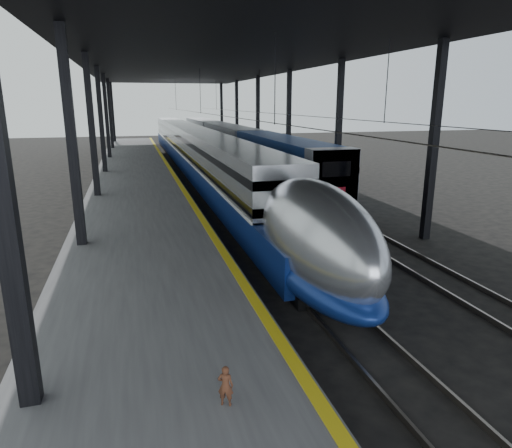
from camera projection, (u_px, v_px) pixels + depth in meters
name	position (u px, v px, depth m)	size (l,w,h in m)	color
ground	(260.00, 304.00, 14.80)	(160.00, 160.00, 0.00)	black
platform	(137.00, 187.00, 32.42)	(6.00, 80.00, 1.00)	#4C4C4F
yellow_strip	(176.00, 178.00, 33.01)	(0.30, 80.00, 0.01)	gold
rails	(246.00, 187.00, 34.57)	(6.52, 80.00, 0.16)	slate
canopy	(209.00, 61.00, 31.57)	(18.00, 75.00, 9.47)	black
tgv_train	(197.00, 154.00, 40.82)	(2.80, 65.20, 4.01)	#B8BABF
second_train	(231.00, 143.00, 50.45)	(2.81, 56.05, 3.88)	navy
child	(226.00, 386.00, 8.19)	(0.29, 0.19, 0.79)	#542D1C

